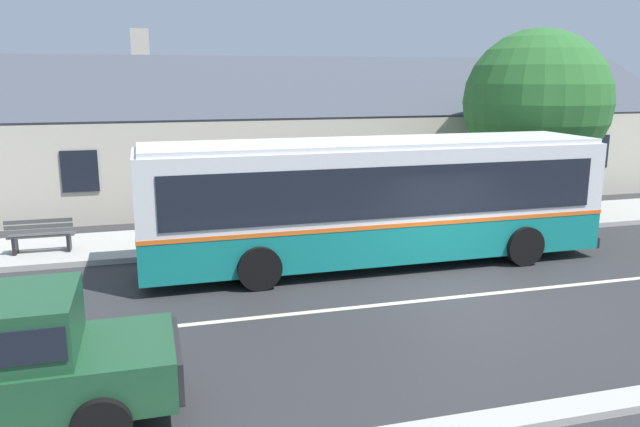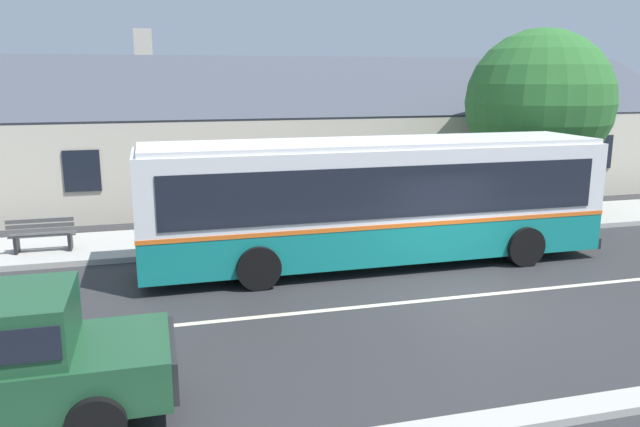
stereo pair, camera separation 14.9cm
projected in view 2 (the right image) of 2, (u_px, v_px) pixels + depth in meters
ground_plane at (474, 296)px, 13.55m from camera, size 300.00×300.00×0.00m
sidewalk_far at (378, 229)px, 19.19m from camera, size 60.00×3.00×0.15m
curb_near at (635, 401)px, 9.06m from camera, size 60.00×0.50×0.12m
lane_divider_stripe at (474, 296)px, 13.55m from camera, size 60.00×0.16×0.01m
community_building at (330, 146)px, 26.62m from camera, size 27.77×10.08×6.49m
transit_bus at (375, 198)px, 15.60m from camera, size 11.63×2.82×3.13m
bench_by_building at (43, 236)px, 16.31m from camera, size 1.64×0.51×0.94m
street_tree_primary at (538, 108)px, 20.51m from camera, size 4.77×4.77×6.20m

